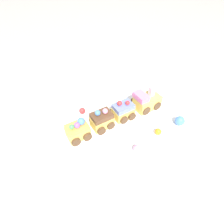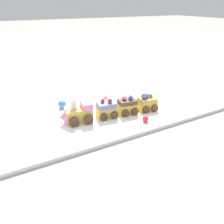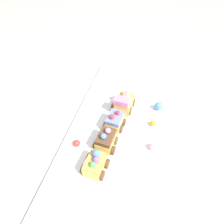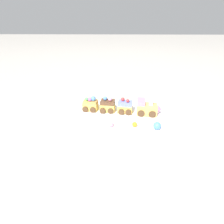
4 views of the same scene
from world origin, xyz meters
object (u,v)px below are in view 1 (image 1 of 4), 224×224
at_px(cake_train_locomotive, 148,100).
at_px(cake_car_blueberry, 123,111).
at_px(gumball_orange, 158,132).
at_px(gumball_red, 82,111).
at_px(gumball_pink, 137,148).
at_px(cake_car_chocolate, 102,120).
at_px(gumball_blue, 180,121).
at_px(cake_car_caramel, 78,131).

distance_m(cake_train_locomotive, cake_car_blueberry, 0.10).
relative_size(cake_train_locomotive, gumball_orange, 5.61).
bearing_deg(gumball_red, gumball_orange, -59.32).
bearing_deg(cake_car_blueberry, cake_train_locomotive, -0.01).
relative_size(gumball_orange, gumball_pink, 0.96).
height_order(cake_car_chocolate, gumball_pink, cake_car_chocolate).
height_order(cake_train_locomotive, cake_car_blueberry, cake_train_locomotive).
height_order(cake_car_blueberry, gumball_blue, cake_car_blueberry).
bearing_deg(gumball_pink, gumball_red, 99.57).
bearing_deg(gumball_pink, gumball_orange, 1.70).
relative_size(cake_car_blueberry, cake_car_caramel, 1.00).
relative_size(cake_car_chocolate, gumball_red, 3.24).
relative_size(cake_car_chocolate, gumball_blue, 2.31).
relative_size(cake_car_blueberry, gumball_blue, 2.31).
distance_m(cake_train_locomotive, gumball_blue, 0.13).
distance_m(cake_car_blueberry, cake_car_caramel, 0.16).
bearing_deg(gumball_orange, cake_car_caramel, 143.28).
bearing_deg(cake_car_chocolate, cake_car_blueberry, 0.00).
xyz_separation_m(cake_car_blueberry, gumball_red, (-0.10, 0.10, -0.01)).
bearing_deg(gumball_blue, cake_car_chocolate, 142.81).
height_order(gumball_orange, gumball_blue, gumball_blue).
bearing_deg(cake_car_blueberry, gumball_orange, -67.41).
relative_size(gumball_pink, gumball_blue, 0.69).
xyz_separation_m(gumball_pink, gumball_red, (-0.04, 0.22, 0.00)).
xyz_separation_m(gumball_blue, gumball_red, (-0.21, 0.23, -0.00)).
height_order(cake_car_caramel, gumball_blue, cake_car_caramel).
height_order(cake_train_locomotive, gumball_orange, cake_train_locomotive).
bearing_deg(gumball_orange, cake_train_locomotive, 58.01).
distance_m(cake_car_caramel, gumball_orange, 0.24).
xyz_separation_m(cake_car_chocolate, cake_car_caramel, (-0.08, 0.01, -0.00)).
distance_m(cake_car_blueberry, gumball_orange, 0.13).
distance_m(cake_car_caramel, gumball_red, 0.10).
height_order(cake_train_locomotive, gumball_blue, cake_train_locomotive).
bearing_deg(cake_car_blueberry, cake_car_caramel, -179.93).
xyz_separation_m(cake_car_blueberry, gumball_blue, (0.12, -0.14, -0.01)).
xyz_separation_m(cake_car_blueberry, cake_car_chocolate, (-0.08, 0.01, 0.00)).
xyz_separation_m(gumball_orange, gumball_pink, (-0.09, -0.00, 0.00)).
relative_size(cake_train_locomotive, cake_car_chocolate, 1.62).
relative_size(cake_car_caramel, gumball_blue, 2.31).
bearing_deg(cake_train_locomotive, gumball_red, 158.26).
relative_size(cake_car_blueberry, gumball_orange, 3.45).
distance_m(gumball_pink, gumball_blue, 0.18).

